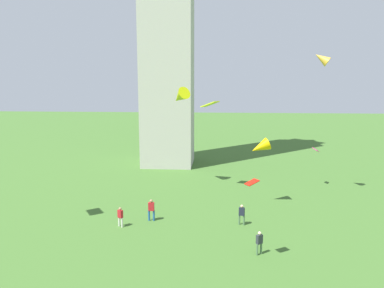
{
  "coord_description": "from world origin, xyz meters",
  "views": [
    {
      "loc": [
        2.61,
        -9.41,
        11.58
      ],
      "look_at": [
        0.78,
        17.01,
        6.95
      ],
      "focal_mm": 35.22,
      "sensor_mm": 36.0,
      "label": 1
    }
  ],
  "objects_px": {
    "person_0": "(259,242)",
    "person_3": "(242,214)",
    "person_2": "(151,209)",
    "kite_flying_3": "(260,147)",
    "kite_flying_6": "(322,58)",
    "person_1": "(120,216)",
    "kite_flying_0": "(210,104)",
    "kite_flying_5": "(180,97)",
    "kite_flying_2": "(316,150)",
    "kite_flying_4": "(252,182)"
  },
  "relations": [
    {
      "from": "person_0",
      "to": "person_3",
      "type": "bearing_deg",
      "value": 61.83
    },
    {
      "from": "person_2",
      "to": "person_3",
      "type": "relative_size",
      "value": 1.08
    },
    {
      "from": "kite_flying_3",
      "to": "kite_flying_6",
      "type": "distance_m",
      "value": 10.21
    },
    {
      "from": "person_1",
      "to": "kite_flying_0",
      "type": "relative_size",
      "value": 0.81
    },
    {
      "from": "person_1",
      "to": "kite_flying_5",
      "type": "relative_size",
      "value": 0.58
    },
    {
      "from": "kite_flying_2",
      "to": "kite_flying_3",
      "type": "bearing_deg",
      "value": -11.54
    },
    {
      "from": "person_0",
      "to": "person_2",
      "type": "bearing_deg",
      "value": 108.47
    },
    {
      "from": "kite_flying_5",
      "to": "kite_flying_2",
      "type": "bearing_deg",
      "value": 145.12
    },
    {
      "from": "person_3",
      "to": "kite_flying_6",
      "type": "height_order",
      "value": "kite_flying_6"
    },
    {
      "from": "person_1",
      "to": "person_2",
      "type": "height_order",
      "value": "person_2"
    },
    {
      "from": "person_3",
      "to": "kite_flying_5",
      "type": "distance_m",
      "value": 15.22
    },
    {
      "from": "person_3",
      "to": "kite_flying_3",
      "type": "height_order",
      "value": "kite_flying_3"
    },
    {
      "from": "kite_flying_2",
      "to": "kite_flying_4",
      "type": "bearing_deg",
      "value": 8.42
    },
    {
      "from": "kite_flying_3",
      "to": "kite_flying_4",
      "type": "distance_m",
      "value": 11.42
    },
    {
      "from": "kite_flying_4",
      "to": "kite_flying_0",
      "type": "bearing_deg",
      "value": 69.34
    },
    {
      "from": "kite_flying_5",
      "to": "person_3",
      "type": "bearing_deg",
      "value": 81.3
    },
    {
      "from": "person_3",
      "to": "kite_flying_3",
      "type": "relative_size",
      "value": 0.77
    },
    {
      "from": "person_2",
      "to": "kite_flying_2",
      "type": "distance_m",
      "value": 19.66
    },
    {
      "from": "person_0",
      "to": "kite_flying_4",
      "type": "relative_size",
      "value": 1.68
    },
    {
      "from": "person_1",
      "to": "kite_flying_3",
      "type": "height_order",
      "value": "kite_flying_3"
    },
    {
      "from": "person_2",
      "to": "kite_flying_0",
      "type": "height_order",
      "value": "kite_flying_0"
    },
    {
      "from": "kite_flying_2",
      "to": "person_3",
      "type": "bearing_deg",
      "value": -2.86
    },
    {
      "from": "kite_flying_3",
      "to": "kite_flying_5",
      "type": "height_order",
      "value": "kite_flying_5"
    },
    {
      "from": "kite_flying_0",
      "to": "kite_flying_4",
      "type": "height_order",
      "value": "kite_flying_0"
    },
    {
      "from": "kite_flying_4",
      "to": "kite_flying_5",
      "type": "height_order",
      "value": "kite_flying_5"
    },
    {
      "from": "person_3",
      "to": "kite_flying_3",
      "type": "xyz_separation_m",
      "value": [
        1.84,
        4.91,
        4.51
      ]
    },
    {
      "from": "kite_flying_5",
      "to": "person_0",
      "type": "bearing_deg",
      "value": 75.69
    },
    {
      "from": "person_3",
      "to": "kite_flying_2",
      "type": "height_order",
      "value": "kite_flying_2"
    },
    {
      "from": "person_0",
      "to": "kite_flying_5",
      "type": "bearing_deg",
      "value": 75.48
    },
    {
      "from": "person_0",
      "to": "person_3",
      "type": "distance_m",
      "value": 5.18
    },
    {
      "from": "person_3",
      "to": "kite_flying_5",
      "type": "relative_size",
      "value": 0.61
    },
    {
      "from": "kite_flying_2",
      "to": "kite_flying_6",
      "type": "xyz_separation_m",
      "value": [
        -0.95,
        -3.88,
        9.37
      ]
    },
    {
      "from": "person_2",
      "to": "kite_flying_5",
      "type": "height_order",
      "value": "kite_flying_5"
    },
    {
      "from": "kite_flying_2",
      "to": "kite_flying_4",
      "type": "xyz_separation_m",
      "value": [
        -8.39,
        -17.98,
        1.27
      ]
    },
    {
      "from": "person_1",
      "to": "kite_flying_3",
      "type": "distance_m",
      "value": 13.65
    },
    {
      "from": "kite_flying_3",
      "to": "kite_flying_6",
      "type": "height_order",
      "value": "kite_flying_6"
    },
    {
      "from": "person_2",
      "to": "kite_flying_4",
      "type": "bearing_deg",
      "value": -42.1
    },
    {
      "from": "person_0",
      "to": "kite_flying_6",
      "type": "bearing_deg",
      "value": 24.71
    },
    {
      "from": "kite_flying_0",
      "to": "kite_flying_4",
      "type": "relative_size",
      "value": 2.05
    },
    {
      "from": "kite_flying_4",
      "to": "person_3",
      "type": "bearing_deg",
      "value": 59.76
    },
    {
      "from": "kite_flying_3",
      "to": "kite_flying_5",
      "type": "xyz_separation_m",
      "value": [
        -7.84,
        6.04,
        4.19
      ]
    },
    {
      "from": "person_0",
      "to": "kite_flying_2",
      "type": "bearing_deg",
      "value": 27.7
    },
    {
      "from": "person_3",
      "to": "person_0",
      "type": "bearing_deg",
      "value": -64.39
    },
    {
      "from": "kite_flying_5",
      "to": "kite_flying_6",
      "type": "bearing_deg",
      "value": 129.16
    },
    {
      "from": "person_2",
      "to": "kite_flying_3",
      "type": "distance_m",
      "value": 11.16
    },
    {
      "from": "kite_flying_2",
      "to": "person_1",
      "type": "bearing_deg",
      "value": -21.6
    },
    {
      "from": "person_3",
      "to": "kite_flying_2",
      "type": "distance_m",
      "value": 14.72
    },
    {
      "from": "person_0",
      "to": "kite_flying_3",
      "type": "height_order",
      "value": "kite_flying_3"
    },
    {
      "from": "person_1",
      "to": "kite_flying_5",
      "type": "xyz_separation_m",
      "value": [
        3.56,
        12.0,
        8.74
      ]
    },
    {
      "from": "person_0",
      "to": "person_2",
      "type": "height_order",
      "value": "person_2"
    }
  ]
}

